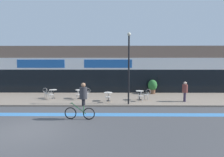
% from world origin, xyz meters
% --- Properties ---
extents(ground_plane, '(120.00, 120.00, 0.00)m').
position_xyz_m(ground_plane, '(0.00, 0.00, 0.00)').
color(ground_plane, '#424244').
extents(sidewalk_slab, '(40.00, 5.50, 0.12)m').
position_xyz_m(sidewalk_slab, '(0.00, 7.25, 0.06)').
color(sidewalk_slab, gray).
rests_on(sidewalk_slab, ground).
extents(storefront_facade, '(40.00, 4.06, 4.95)m').
position_xyz_m(storefront_facade, '(0.00, 11.96, 2.47)').
color(storefront_facade, '#7F6656').
rests_on(storefront_facade, ground).
extents(bike_lane_stripe, '(36.00, 0.70, 0.01)m').
position_xyz_m(bike_lane_stripe, '(0.00, 2.56, 0.00)').
color(bike_lane_stripe, '#3D7AB7').
rests_on(bike_lane_stripe, ground).
extents(bistro_table_0, '(0.60, 0.60, 0.76)m').
position_xyz_m(bistro_table_0, '(-1.21, 7.01, 0.65)').
color(bistro_table_0, black).
rests_on(bistro_table_0, sidewalk_slab).
extents(bistro_table_1, '(0.73, 0.73, 0.76)m').
position_xyz_m(bistro_table_1, '(1.11, 6.94, 0.67)').
color(bistro_table_1, black).
rests_on(bistro_table_1, sidewalk_slab).
extents(bistro_table_2, '(0.68, 0.68, 0.70)m').
position_xyz_m(bistro_table_2, '(3.59, 5.96, 0.62)').
color(bistro_table_2, black).
rests_on(bistro_table_2, sidewalk_slab).
extents(bistro_table_3, '(0.66, 0.66, 0.77)m').
position_xyz_m(bistro_table_3, '(6.19, 6.39, 0.67)').
color(bistro_table_3, black).
rests_on(bistro_table_3, sidewalk_slab).
extents(cafe_chair_0_near, '(0.45, 0.60, 0.90)m').
position_xyz_m(cafe_chair_0_near, '(-1.22, 6.38, 0.64)').
color(cafe_chair_0_near, '#B7B2AD').
rests_on(cafe_chair_0_near, sidewalk_slab).
extents(cafe_chair_0_side, '(0.59, 0.42, 0.90)m').
position_xyz_m(cafe_chair_0_side, '(-1.84, 7.01, 0.64)').
color(cafe_chair_0_side, '#B7B2AD').
rests_on(cafe_chair_0_side, sidewalk_slab).
extents(cafe_chair_1_near, '(0.42, 0.58, 0.90)m').
position_xyz_m(cafe_chair_1_near, '(1.11, 6.31, 0.64)').
color(cafe_chair_1_near, '#B7B2AD').
rests_on(cafe_chair_1_near, sidewalk_slab).
extents(cafe_chair_1_side, '(0.59, 0.44, 0.90)m').
position_xyz_m(cafe_chair_1_side, '(1.73, 6.93, 0.64)').
color(cafe_chair_1_side, '#B7B2AD').
rests_on(cafe_chair_1_side, sidewalk_slab).
extents(cafe_chair_2_near, '(0.42, 0.58, 0.90)m').
position_xyz_m(cafe_chair_2_near, '(3.60, 5.33, 0.64)').
color(cafe_chair_2_near, '#B7B2AD').
rests_on(cafe_chair_2_near, sidewalk_slab).
extents(cafe_chair_3_near, '(0.40, 0.57, 0.90)m').
position_xyz_m(cafe_chair_3_near, '(6.19, 5.76, 0.64)').
color(cafe_chair_3_near, '#B7B2AD').
rests_on(cafe_chair_3_near, sidewalk_slab).
extents(cafe_chair_3_side, '(0.58, 0.41, 0.90)m').
position_xyz_m(cafe_chair_3_side, '(6.81, 6.39, 0.64)').
color(cafe_chair_3_side, '#B7B2AD').
rests_on(cafe_chair_3_side, sidewalk_slab).
extents(planter_pot, '(0.91, 0.91, 1.40)m').
position_xyz_m(planter_pot, '(7.93, 9.46, 0.89)').
color(planter_pot, brown).
rests_on(planter_pot, sidewalk_slab).
extents(lamp_post, '(0.26, 0.26, 5.26)m').
position_xyz_m(lamp_post, '(5.14, 4.88, 3.15)').
color(lamp_post, black).
rests_on(lamp_post, sidewalk_slab).
extents(cyclist_0, '(1.73, 0.52, 2.07)m').
position_xyz_m(cyclist_0, '(2.29, 1.63, 1.19)').
color(cyclist_0, black).
rests_on(cyclist_0, ground).
extents(pedestrian_near_end, '(0.45, 0.45, 1.59)m').
position_xyz_m(pedestrian_near_end, '(9.67, 5.78, 1.07)').
color(pedestrian_near_end, '#382D47').
rests_on(pedestrian_near_end, sidewalk_slab).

